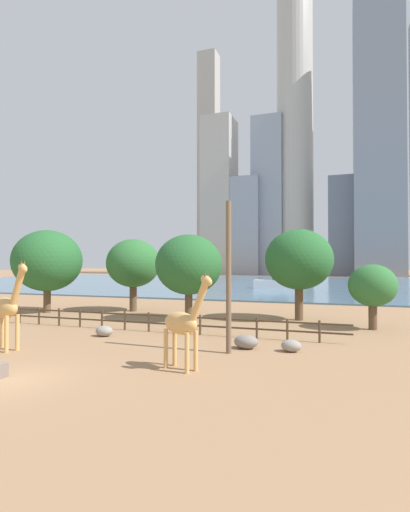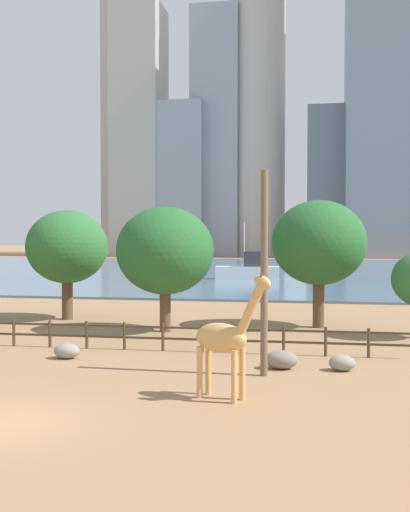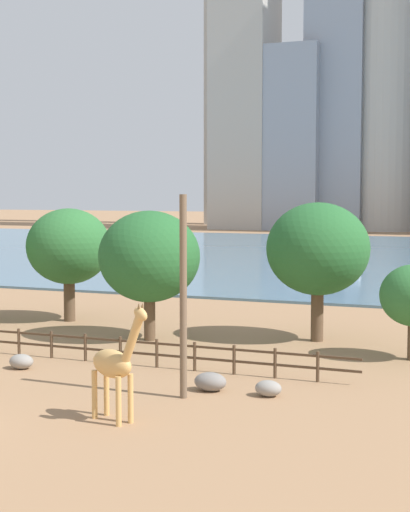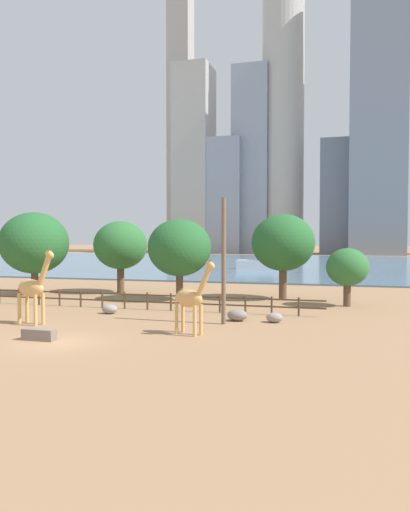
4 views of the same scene
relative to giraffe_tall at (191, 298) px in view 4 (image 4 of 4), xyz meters
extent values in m
plane|color=#9E7551|center=(-6.00, 76.17, -2.03)|extent=(400.00, 400.00, 0.00)
cube|color=slate|center=(-6.00, 73.17, -1.93)|extent=(180.00, 86.00, 0.20)
cylinder|color=tan|center=(0.56, 0.05, -1.17)|extent=(0.26, 0.26, 1.72)
cylinder|color=tan|center=(0.36, -0.44, -1.17)|extent=(0.26, 0.26, 1.72)
cylinder|color=tan|center=(-0.66, 0.57, -1.17)|extent=(0.26, 0.26, 1.72)
cylinder|color=tan|center=(-0.87, 0.08, -1.17)|extent=(0.26, 0.26, 1.72)
ellipsoid|color=tan|center=(-0.15, 0.06, -0.01)|extent=(2.04, 1.44, 0.99)
cylinder|color=tan|center=(0.88, -0.37, 1.04)|extent=(1.13, 0.71, 1.84)
ellipsoid|color=tan|center=(1.26, -0.54, 1.90)|extent=(0.79, 0.57, 0.63)
cone|color=brown|center=(1.29, -0.46, 2.19)|extent=(0.12, 0.12, 0.18)
cone|color=brown|center=(1.23, -0.61, 2.19)|extent=(0.12, 0.12, 0.18)
cylinder|color=tan|center=(-9.81, 0.59, -1.07)|extent=(0.27, 0.27, 1.92)
cylinder|color=tan|center=(-9.97, 0.02, -1.07)|extent=(0.27, 0.27, 1.92)
cylinder|color=tan|center=(-11.24, 0.98, -1.07)|extent=(0.27, 0.27, 1.92)
cylinder|color=tan|center=(-11.40, 0.41, -1.07)|extent=(0.27, 0.27, 1.92)
ellipsoid|color=tan|center=(-10.61, 0.50, 0.22)|extent=(2.27, 1.37, 1.11)
cylinder|color=tan|center=(-9.40, 0.17, 1.40)|extent=(1.27, 0.65, 2.06)
ellipsoid|color=tan|center=(-8.96, 0.05, 2.36)|extent=(0.87, 0.54, 0.70)
cone|color=brown|center=(-8.94, 0.13, 2.68)|extent=(0.12, 0.12, 0.20)
cone|color=brown|center=(-8.98, -0.03, 2.68)|extent=(0.12, 0.12, 0.20)
cylinder|color=brown|center=(0.96, 3.76, 1.91)|extent=(0.28, 0.28, 7.87)
ellipsoid|color=gray|center=(1.54, 5.14, -1.65)|extent=(1.33, 1.00, 0.75)
ellipsoid|color=gray|center=(3.95, 5.19, -1.71)|extent=(1.05, 0.84, 0.63)
ellipsoid|color=gray|center=(-7.82, 5.66, -1.69)|extent=(1.14, 0.89, 0.67)
cube|color=#72665B|center=(-7.25, -3.63, -1.73)|extent=(1.80, 0.60, 0.60)
cylinder|color=#4C3826|center=(-17.14, 8.17, -1.38)|extent=(0.14, 0.14, 1.30)
cylinder|color=#4C3826|center=(-15.28, 8.17, -1.38)|extent=(0.14, 0.14, 1.30)
cylinder|color=#4C3826|center=(-13.42, 8.17, -1.38)|extent=(0.14, 0.14, 1.30)
cylinder|color=#4C3826|center=(-11.55, 8.17, -1.38)|extent=(0.14, 0.14, 1.30)
cylinder|color=#4C3826|center=(-9.69, 8.17, -1.38)|extent=(0.14, 0.14, 1.30)
cylinder|color=#4C3826|center=(-7.83, 8.17, -1.38)|extent=(0.14, 0.14, 1.30)
cylinder|color=#4C3826|center=(-5.97, 8.17, -1.38)|extent=(0.14, 0.14, 1.30)
cylinder|color=#4C3826|center=(-4.11, 8.17, -1.38)|extent=(0.14, 0.14, 1.30)
cylinder|color=#4C3826|center=(-2.25, 8.17, -1.38)|extent=(0.14, 0.14, 1.30)
cylinder|color=#4C3826|center=(-0.39, 8.17, -1.38)|extent=(0.14, 0.14, 1.30)
cylinder|color=#4C3826|center=(1.47, 8.17, -1.38)|extent=(0.14, 0.14, 1.30)
cylinder|color=#4C3826|center=(3.33, 8.17, -1.38)|extent=(0.14, 0.14, 1.30)
cylinder|color=#4C3826|center=(5.19, 8.17, -1.38)|extent=(0.14, 0.14, 1.30)
cube|color=#4C3826|center=(-6.00, 8.17, -0.92)|extent=(26.10, 0.08, 0.10)
cube|color=#4C3826|center=(-6.00, 8.17, -1.44)|extent=(26.10, 0.08, 0.10)
cylinder|color=brown|center=(-19.86, 14.25, -0.87)|extent=(0.66, 0.66, 2.32)
ellipsoid|color=#26602D|center=(-19.86, 14.25, 2.84)|extent=(6.39, 6.39, 5.75)
cylinder|color=brown|center=(-12.76, 17.88, -0.74)|extent=(0.69, 0.69, 2.57)
ellipsoid|color=#2D6B33|center=(-12.76, 17.88, 2.61)|extent=(5.17, 5.17, 4.65)
cylinder|color=brown|center=(3.02, 17.09, -0.65)|extent=(0.67, 0.67, 2.76)
ellipsoid|color=#26602D|center=(3.02, 17.09, 2.92)|extent=(5.48, 5.48, 4.94)
cylinder|color=brown|center=(8.39, 14.13, -1.14)|extent=(0.57, 0.57, 1.78)
ellipsoid|color=#2D6B33|center=(8.39, 14.13, 1.06)|extent=(3.28, 3.28, 2.95)
cylinder|color=brown|center=(-5.41, 14.00, -0.85)|extent=(0.61, 0.61, 2.35)
ellipsoid|color=#26602D|center=(-5.41, 14.00, 2.50)|extent=(5.44, 5.44, 4.90)
cube|color=silver|center=(-5.21, 53.84, -1.09)|extent=(7.60, 3.35, 1.47)
cube|color=#333338|center=(-4.29, 53.93, 0.53)|extent=(2.81, 2.02, 1.77)
cylinder|color=silver|center=(-5.57, 53.80, 2.23)|extent=(0.13, 0.13, 5.16)
cube|color=slate|center=(4.78, 139.63, 16.05)|extent=(9.07, 12.68, 36.16)
cube|color=#939EAD|center=(-31.92, 136.97, 17.04)|extent=(13.82, 10.33, 38.14)
cube|color=gray|center=(16.93, 131.88, 44.61)|extent=(16.10, 13.97, 93.28)
cylinder|color=#B7B2A8|center=(-12.31, 141.60, 52.69)|extent=(13.79, 13.79, 109.45)
cube|color=#939EAD|center=(-22.58, 141.96, 28.94)|extent=(11.99, 14.42, 61.94)
cube|color=#B7B2A8|center=(-42.33, 138.62, 29.71)|extent=(12.09, 14.10, 63.48)
cube|color=#ADA89E|center=(-54.27, 159.47, 49.49)|extent=(8.70, 8.19, 103.04)
camera|label=1|loc=(6.76, -16.07, 2.63)|focal=28.00mm
camera|label=2|loc=(3.00, -20.68, 3.40)|focal=45.00mm
camera|label=3|loc=(12.72, -23.63, 5.92)|focal=55.00mm
camera|label=4|loc=(8.27, -26.32, 3.43)|focal=35.00mm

